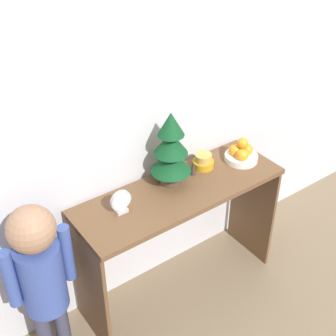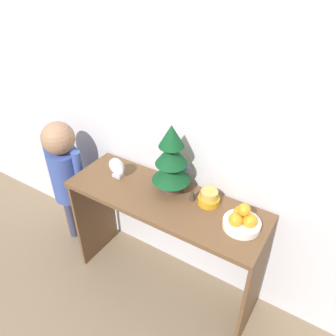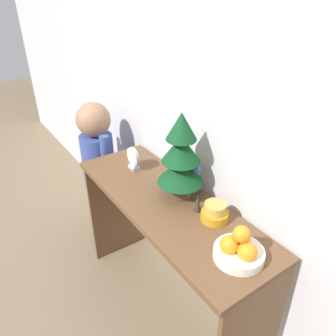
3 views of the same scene
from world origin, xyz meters
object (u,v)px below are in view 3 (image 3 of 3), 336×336
(fruit_bowl, at_px, (239,248))
(desk_clock, at_px, (133,159))
(singing_bowl, at_px, (215,213))
(figurine, at_px, (197,203))
(child_figure, at_px, (98,156))
(mini_tree, at_px, (181,157))

(fruit_bowl, height_order, desk_clock, fruit_bowl)
(singing_bowl, distance_m, desk_clock, 0.61)
(desk_clock, distance_m, figurine, 0.52)
(desk_clock, relative_size, figurine, 1.53)
(singing_bowl, relative_size, child_figure, 0.12)
(fruit_bowl, distance_m, figurine, 0.33)
(fruit_bowl, relative_size, figurine, 2.26)
(child_figure, bearing_deg, fruit_bowl, 0.86)
(singing_bowl, height_order, figurine, figurine)
(mini_tree, relative_size, fruit_bowl, 2.21)
(mini_tree, height_order, desk_clock, mini_tree)
(figurine, xyz_separation_m, child_figure, (-0.99, -0.08, -0.16))
(mini_tree, relative_size, child_figure, 0.42)
(mini_tree, height_order, figurine, mini_tree)
(desk_clock, bearing_deg, fruit_bowl, -0.26)
(mini_tree, relative_size, desk_clock, 3.25)
(mini_tree, distance_m, figurine, 0.23)
(fruit_bowl, relative_size, child_figure, 0.19)
(singing_bowl, height_order, child_figure, child_figure)
(mini_tree, bearing_deg, child_figure, -173.96)
(fruit_bowl, xyz_separation_m, figurine, (-0.32, 0.06, -0.00))
(fruit_bowl, distance_m, desk_clock, 0.84)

